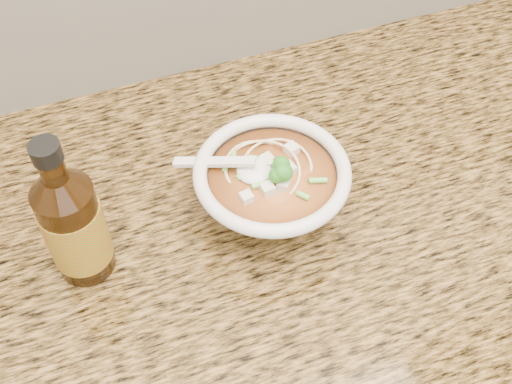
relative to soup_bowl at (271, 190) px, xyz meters
name	(u,v)px	position (x,y,z in m)	size (l,w,h in m)	color
cabinet	(312,357)	(0.08, -0.01, -0.51)	(4.00, 0.65, 0.86)	#361A10
counter_slab	(335,210)	(0.08, -0.01, -0.06)	(4.00, 0.68, 0.04)	olive
soup_bowl	(271,190)	(0.00, 0.00, 0.00)	(0.20, 0.19, 0.10)	white
hot_sauce_bottle	(74,225)	(-0.23, 0.00, 0.03)	(0.09, 0.09, 0.21)	#3A1F07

